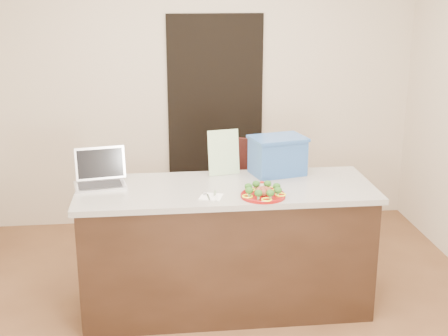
{
  "coord_description": "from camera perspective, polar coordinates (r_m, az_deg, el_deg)",
  "views": [
    {
      "loc": [
        -0.47,
        -3.82,
        2.31
      ],
      "look_at": [
        -0.02,
        0.2,
        1.07
      ],
      "focal_mm": 50.0,
      "sensor_mm": 36.0,
      "label": 1
    }
  ],
  "objects": [
    {
      "name": "room_shell",
      "position": [
        3.91,
        0.6,
        6.86
      ],
      "size": [
        4.0,
        4.0,
        4.0
      ],
      "color": "white",
      "rests_on": "ground"
    },
    {
      "name": "ground",
      "position": [
        4.49,
        0.54,
        -13.96
      ],
      "size": [
        4.0,
        4.0,
        0.0
      ],
      "primitive_type": "plane",
      "color": "brown",
      "rests_on": "ground"
    },
    {
      "name": "meatballs",
      "position": [
        4.13,
        3.55,
        -2.11
      ],
      "size": [
        0.12,
        0.12,
        0.04
      ],
      "color": "brown",
      "rests_on": "plate"
    },
    {
      "name": "leaflet",
      "position": [
        4.55,
        -0.04,
        1.43
      ],
      "size": [
        0.24,
        0.09,
        0.33
      ],
      "primitive_type": "cube",
      "rotation": [
        -0.14,
        0.0,
        0.19
      ],
      "color": "white",
      "rests_on": "island"
    },
    {
      "name": "napkin",
      "position": [
        4.12,
        -1.18,
        -2.65
      ],
      "size": [
        0.18,
        0.18,
        0.01
      ],
      "primitive_type": "cube",
      "rotation": [
        0.0,
        0.0,
        -0.32
      ],
      "color": "white",
      "rests_on": "island"
    },
    {
      "name": "plate",
      "position": [
        4.13,
        3.58,
        -2.49
      ],
      "size": [
        0.3,
        0.3,
        0.02
      ],
      "rotation": [
        0.0,
        0.0,
        0.17
      ],
      "color": "maroon",
      "rests_on": "island"
    },
    {
      "name": "island",
      "position": [
        4.49,
        0.17,
        -7.26
      ],
      "size": [
        2.06,
        0.76,
        0.92
      ],
      "color": "black",
      "rests_on": "ground"
    },
    {
      "name": "broccoli",
      "position": [
        4.12,
        3.59,
        -1.87
      ],
      "size": [
        0.25,
        0.25,
        0.04
      ],
      "color": "#1B4913",
      "rests_on": "plate"
    },
    {
      "name": "pepper_rings",
      "position": [
        4.13,
        3.58,
        -2.35
      ],
      "size": [
        0.29,
        0.28,
        0.01
      ],
      "color": "#FEFF1A",
      "rests_on": "plate"
    },
    {
      "name": "fork",
      "position": [
        4.13,
        -1.47,
        -2.54
      ],
      "size": [
        0.03,
        0.15,
        0.0
      ],
      "rotation": [
        0.0,
        0.0,
        0.04
      ],
      "color": "silver",
      "rests_on": "napkin"
    },
    {
      "name": "knife",
      "position": [
        4.1,
        -0.74,
        -2.62
      ],
      "size": [
        0.03,
        0.19,
        0.01
      ],
      "rotation": [
        0.0,
        0.0,
        -0.14
      ],
      "color": "silver",
      "rests_on": "napkin"
    },
    {
      "name": "blue_box",
      "position": [
        4.59,
        4.92,
        1.17
      ],
      "size": [
        0.44,
        0.36,
        0.28
      ],
      "rotation": [
        0.0,
        0.0,
        0.24
      ],
      "color": "#295194",
      "rests_on": "island"
    },
    {
      "name": "yogurt_bottle",
      "position": [
        4.21,
        3.48,
        -1.84
      ],
      "size": [
        0.04,
        0.04,
        0.08
      ],
      "rotation": [
        0.0,
        0.0,
        -0.31
      ],
      "color": "silver",
      "rests_on": "island"
    },
    {
      "name": "doorway",
      "position": [
        5.97,
        -0.79,
        4.34
      ],
      "size": [
        0.9,
        0.02,
        2.0
      ],
      "primitive_type": "cube",
      "color": "black",
      "rests_on": "ground"
    },
    {
      "name": "chair",
      "position": [
        5.15,
        1.42,
        -2.42
      ],
      "size": [
        0.61,
        0.63,
        1.05
      ],
      "rotation": [
        0.0,
        0.0,
        -0.42
      ],
      "color": "#34120F",
      "rests_on": "ground"
    },
    {
      "name": "laptop",
      "position": [
        4.45,
        -11.26,
        -0.6
      ],
      "size": [
        0.38,
        0.33,
        0.25
      ],
      "rotation": [
        0.0,
        0.0,
        0.17
      ],
      "color": "silver",
      "rests_on": "island"
    }
  ]
}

